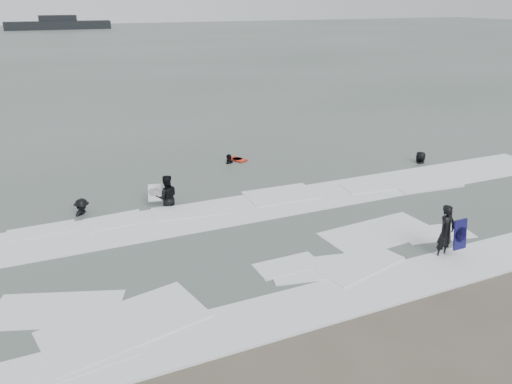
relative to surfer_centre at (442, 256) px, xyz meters
name	(u,v)px	position (x,y,z in m)	size (l,w,h in m)	color
ground	(327,288)	(-4.28, -0.14, 0.00)	(320.00, 320.00, 0.00)	brown
sea	(76,47)	(-4.28, 79.86, 0.06)	(320.00, 320.00, 0.00)	#47544C
surfer_centre	(442,256)	(0.00, 0.00, 0.00)	(0.64, 0.42, 1.75)	black
surfer_wading	(167,207)	(-6.95, 7.38, 0.00)	(0.89, 0.70, 1.84)	black
surfer_breaker	(83,216)	(-10.06, 7.78, 0.00)	(0.99, 0.57, 1.53)	black
surfer_right_near	(229,164)	(-2.85, 11.47, 0.00)	(0.97, 0.40, 1.65)	black
surfer_right_far	(420,164)	(5.72, 7.77, 0.00)	(0.86, 0.56, 1.76)	black
surf_foam	(271,233)	(-4.28, 3.56, 0.04)	(30.03, 9.06, 0.09)	white
bodyboards	(266,189)	(-3.18, 6.44, 0.50)	(8.22, 12.60, 1.25)	#110F49
vessel_horizon	(58,24)	(-4.03, 133.05, 1.30)	(25.54, 4.56, 3.47)	black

